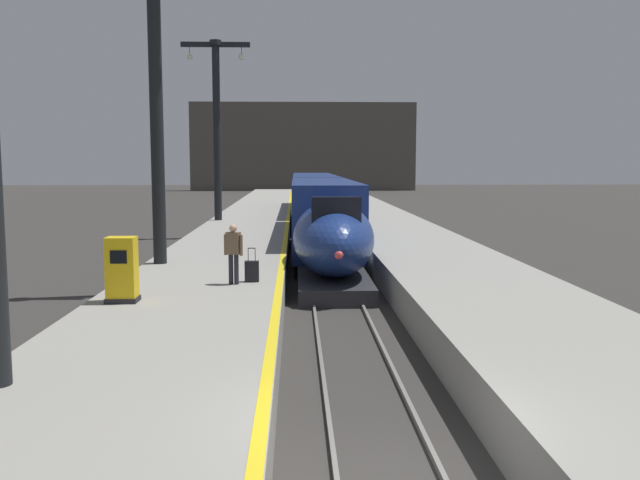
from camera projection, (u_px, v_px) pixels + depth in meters
name	position (u px, v px, depth m)	size (l,w,h in m)	color
platform_left	(240.00, 243.00, 33.65)	(4.80, 110.00, 1.05)	gray
platform_right	(404.00, 242.00, 33.94)	(4.80, 110.00, 1.05)	gray
platform_left_safety_stripe	(286.00, 232.00, 33.67)	(0.20, 107.80, 0.01)	yellow
rail_main_left	(306.00, 245.00, 36.55)	(0.08, 110.00, 0.12)	slate
rail_main_right	(334.00, 245.00, 36.61)	(0.08, 110.00, 0.12)	slate
highspeed_train_main	(318.00, 207.00, 38.91)	(2.92, 37.86, 3.60)	navy
station_column_mid	(155.00, 77.00, 22.57)	(4.00, 0.68, 10.46)	black
station_column_far	(217.00, 115.00, 40.11)	(4.00, 0.68, 10.45)	black
passenger_near_edge	(233.00, 249.00, 19.15)	(0.54, 0.34, 1.69)	#23232D
rolling_suitcase	(252.00, 271.00, 19.62)	(0.40, 0.22, 0.98)	black
ticket_machine_yellow	(122.00, 272.00, 16.73)	(0.76, 0.62, 1.60)	yellow
terminus_back_wall	(303.00, 147.00, 109.78)	(36.00, 2.00, 14.00)	#4C4742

